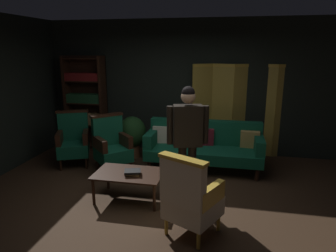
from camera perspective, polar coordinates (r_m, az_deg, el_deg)
The scene contains 13 objects.
ground_plane at distance 4.67m, azimuth -2.03°, elevation -13.78°, with size 10.00×10.00×0.00m, color #3D2819.
back_wall at distance 6.58m, azimuth 2.91°, elevation 7.28°, with size 7.20×0.10×2.80m, color black.
folding_screen at distance 6.50m, azimuth 13.79°, elevation 3.10°, with size 2.10×0.44×1.90m.
bookshelf at distance 7.04m, azimuth -15.07°, elevation 4.38°, with size 0.90×0.32×2.05m.
velvet_couch at distance 5.75m, azimuth 6.71°, elevation -3.50°, with size 2.12×0.78×0.88m.
coffee_table at distance 4.61m, azimuth -7.29°, elevation -9.18°, with size 1.00×0.64×0.42m.
armchair_gilt_accent at distance 3.70m, azimuth 4.16°, elevation -13.21°, with size 0.77×0.77×1.04m.
armchair_wing_left at distance 5.66m, azimuth -10.51°, elevation -3.56°, with size 0.82×0.82×1.04m.
armchair_wing_right at distance 6.15m, azimuth -17.22°, elevation -2.52°, with size 0.76×0.76×1.04m.
standing_figure at distance 4.31m, azimuth 3.67°, elevation -1.54°, with size 0.57×0.31×1.70m.
potted_plant at distance 6.32m, azimuth -6.66°, elevation -1.47°, with size 0.56×0.56×0.86m.
book_tan_leather at distance 4.51m, azimuth -6.62°, elevation -8.80°, with size 0.21×0.14×0.03m, color #9E7A47.
book_black_cloth at distance 4.50m, azimuth -6.63°, elevation -8.41°, with size 0.23×0.18×0.03m, color black.
Camera 1 is at (0.99, -4.01, 2.20)m, focal length 32.69 mm.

